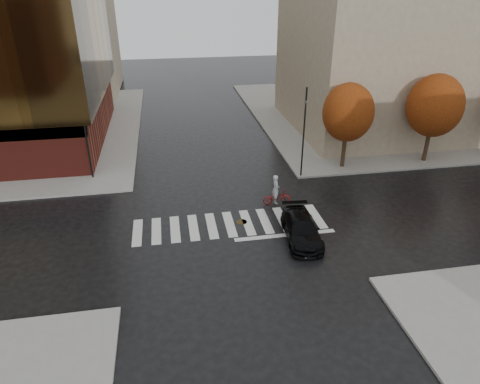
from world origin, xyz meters
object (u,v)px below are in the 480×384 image
at_px(traffic_light_nw, 84,125).
at_px(traffic_light_ne, 304,128).
at_px(cyclist, 276,194).
at_px(sedan, 301,229).
at_px(fire_hydrant, 92,168).

relative_size(traffic_light_nw, traffic_light_ne, 1.07).
bearing_deg(traffic_light_ne, cyclist, 49.14).
height_order(sedan, traffic_light_nw, traffic_light_nw).
relative_size(sedan, cyclist, 2.17).
bearing_deg(traffic_light_nw, traffic_light_ne, 99.39).
height_order(traffic_light_nw, traffic_light_ne, traffic_light_nw).
bearing_deg(cyclist, sedan, -175.57).
xyz_separation_m(sedan, traffic_light_nw, (-12.79, 10.47, 3.48)).
relative_size(traffic_light_nw, fire_hydrant, 9.03).
height_order(traffic_light_ne, fire_hydrant, traffic_light_ne).
xyz_separation_m(sedan, fire_hydrant, (-12.93, 11.29, -0.08)).
bearing_deg(sedan, traffic_light_ne, 77.78).
height_order(sedan, traffic_light_ne, traffic_light_ne).
distance_m(cyclist, traffic_light_ne, 5.70).
relative_size(cyclist, traffic_light_ne, 0.32).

